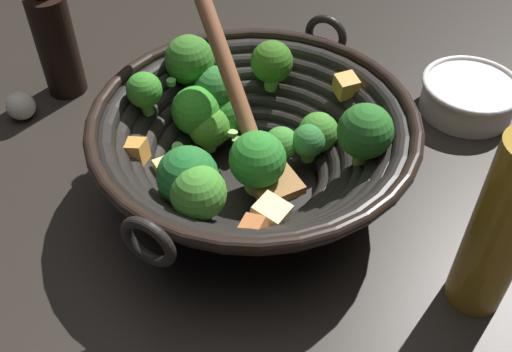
# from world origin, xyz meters

# --- Properties ---
(ground_plane) EXTENTS (4.00, 4.00, 0.00)m
(ground_plane) POSITION_xyz_m (0.00, 0.00, 0.00)
(ground_plane) COLOR #28231E
(wok) EXTENTS (0.36, 0.36, 0.25)m
(wok) POSITION_xyz_m (-0.00, 0.00, 0.07)
(wok) COLOR black
(wok) RESTS_ON ground
(soy_sauce_bottle) EXTENTS (0.05, 0.05, 0.18)m
(soy_sauce_bottle) POSITION_xyz_m (-0.10, 0.30, 0.07)
(soy_sauce_bottle) COLOR black
(soy_sauce_bottle) RESTS_ON ground
(cooking_oil_bottle) EXTENTS (0.05, 0.05, 0.25)m
(cooking_oil_bottle) POSITION_xyz_m (0.09, -0.24, 0.10)
(cooking_oil_bottle) COLOR #AD7F23
(cooking_oil_bottle) RESTS_ON ground
(prep_bowl) EXTENTS (0.13, 0.13, 0.04)m
(prep_bowl) POSITION_xyz_m (0.31, -0.04, 0.02)
(prep_bowl) COLOR silver
(prep_bowl) RESTS_ON ground
(garlic_bulb) EXTENTS (0.04, 0.04, 0.04)m
(garlic_bulb) POSITION_xyz_m (-0.17, 0.28, 0.02)
(garlic_bulb) COLOR silver
(garlic_bulb) RESTS_ON ground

